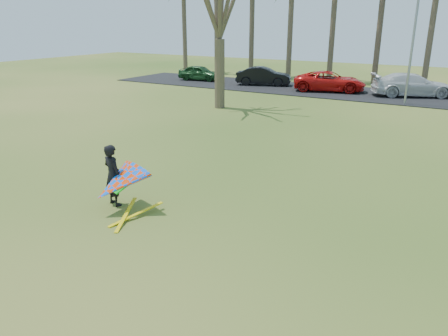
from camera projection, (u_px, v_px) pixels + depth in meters
The scene contains 8 objects.
ground at pixel (186, 227), 11.74m from camera, with size 100.00×100.00×0.00m, color #1F5011.
parking_strip at pixel (383, 95), 32.12m from camera, with size 46.00×7.00×0.06m, color black.
streetlight at pixel (417, 34), 27.21m from camera, with size 2.28×0.18×8.00m.
car_0 at pixel (200, 73), 39.79m from camera, with size 1.59×3.96×1.35m, color #1C461F.
car_1 at pixel (264, 76), 36.87m from camera, with size 1.59×4.56×1.50m, color black.
car_2 at pixel (330, 81), 33.67m from camera, with size 2.50×5.42×1.51m, color red.
car_3 at pixel (412, 85), 31.38m from camera, with size 2.28×5.60×1.63m, color silver.
kite_flyer at pixel (118, 182), 12.57m from camera, with size 2.13×2.39×2.03m.
Camera 1 is at (6.27, -8.62, 5.28)m, focal length 35.00 mm.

